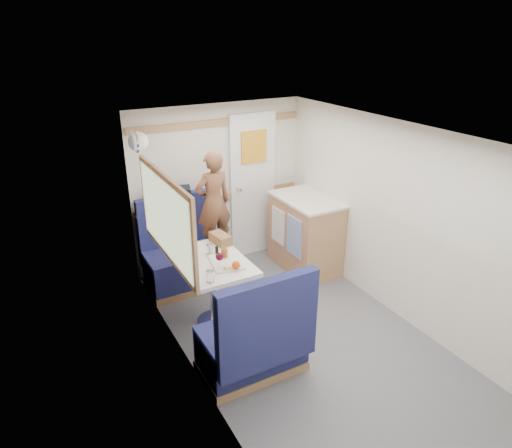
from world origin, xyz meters
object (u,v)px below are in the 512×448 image
dome_light (138,142)px  cheese_block (230,267)px  bench_near (255,345)px  duffel_bag (171,197)px  dinette_table (213,274)px  bench_far (184,261)px  orange_fruit (236,265)px  salt_grinder (211,250)px  beer_glass (224,254)px  tray (227,262)px  person (213,203)px  tumbler_right (210,249)px  bread_loaf (220,239)px  galley_counter (305,233)px  pepper_grinder (217,251)px  wine_glass (220,257)px  tumbler_left (210,277)px

dome_light → cheese_block: 1.56m
bench_near → duffel_bag: size_ratio=2.31×
dinette_table → bench_far: size_ratio=0.88×
orange_fruit → salt_grinder: 0.41m
beer_glass → tray: bearing=-103.5°
person → tumbler_right: person is taller
bench_far → bread_loaf: size_ratio=4.20×
tumbler_right → beer_glass: bearing=-61.7°
dinette_table → orange_fruit: orange_fruit is taller
dome_light → duffel_bag: size_ratio=0.44×
cheese_block → salt_grinder: (-0.03, 0.38, 0.01)m
galley_counter → pepper_grinder: (-1.38, -0.47, 0.30)m
tray → wine_glass: wine_glass is taller
tray → bread_loaf: bread_loaf is taller
bench_near → orange_fruit: bench_near is taller
bench_far → tumbler_left: bench_far is taller
orange_fruit → tumbler_left: 0.31m
bench_near → person: 1.75m
galley_counter → pepper_grinder: galley_counter is taller
tumbler_left → bread_loaf: bearing=58.9°
tray → cheese_block: size_ratio=3.82×
galley_counter → duffel_bag: (-1.49, 0.57, 0.54)m
bread_loaf → bench_near: bearing=-100.9°
duffel_bag → cheese_block: size_ratio=4.69×
bench_far → beer_glass: size_ratio=10.54×
person → wine_glass: person is taller
dinette_table → cheese_block: bearing=-77.7°
dinette_table → salt_grinder: salt_grinder is taller
dinette_table → person: 0.89m
galley_counter → tray: bearing=-153.8°
bench_near → pepper_grinder: size_ratio=11.71×
tumbler_right → duffel_bag: bearing=92.6°
dome_light → tray: 1.49m
dinette_table → tumbler_left: 0.47m
dome_light → wine_glass: size_ratio=1.19×
galley_counter → tumbler_right: (-1.44, -0.42, 0.31)m
dome_light → wine_glass: (0.38, -1.05, -0.91)m
bench_far → tray: bearing=-84.6°
dinette_table → cheese_block: cheese_block is taller
dome_light → bench_far: bearing=2.1°
bench_far → galley_counter: bench_far is taller
bench_near → galley_counter: bench_near is taller
galley_counter → beer_glass: bearing=-156.6°
tumbler_right → beer_glass: 0.18m
tumbler_right → bread_loaf: (0.20, 0.17, 0.00)m
orange_fruit → cheese_block: bearing=151.0°
bench_near → tumbler_right: (0.03, 0.99, 0.47)m
cheese_block → tumbler_right: size_ratio=0.94×
dome_light → pepper_grinder: size_ratio=2.23×
wine_glass → galley_counter: bearing=26.9°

